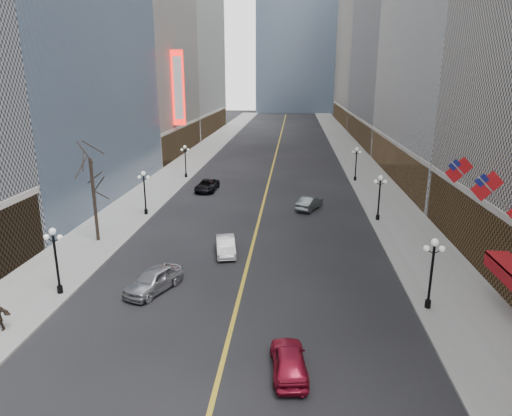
% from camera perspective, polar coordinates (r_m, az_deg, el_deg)
% --- Properties ---
extents(sidewalk_east, '(6.00, 230.00, 0.15)m').
position_cam_1_polar(sidewalk_east, '(68.40, 13.69, 4.03)').
color(sidewalk_east, gray).
rests_on(sidewalk_east, ground).
extents(sidewalk_west, '(6.00, 230.00, 0.15)m').
position_cam_1_polar(sidewalk_west, '(69.76, -9.73, 4.49)').
color(sidewalk_west, gray).
rests_on(sidewalk_west, ground).
extents(lane_line, '(0.25, 200.00, 0.02)m').
position_cam_1_polar(lane_line, '(77.47, 2.25, 5.81)').
color(lane_line, gold).
rests_on(lane_line, ground).
extents(bldg_east_c, '(26.60, 40.60, 48.80)m').
position_cam_1_polar(bldg_east_c, '(106.03, 20.66, 20.75)').
color(bldg_east_c, gray).
rests_on(bldg_east_c, ground).
extents(bldg_east_d, '(26.60, 46.60, 62.80)m').
position_cam_1_polar(bldg_east_d, '(148.55, 16.31, 22.23)').
color(bldg_east_d, '#B3A794').
rests_on(bldg_east_d, ground).
extents(bldg_west_c, '(26.60, 30.60, 50.80)m').
position_cam_1_polar(bldg_west_c, '(90.25, -18.30, 22.58)').
color(bldg_west_c, '#B3A794').
rests_on(bldg_west_c, ground).
extents(streetlamp_east_1, '(1.26, 0.44, 4.52)m').
position_cam_1_polar(streetlamp_east_1, '(29.59, 21.16, -6.82)').
color(streetlamp_east_1, black).
rests_on(streetlamp_east_1, sidewalk_east).
extents(streetlamp_east_2, '(1.26, 0.44, 4.52)m').
position_cam_1_polar(streetlamp_east_2, '(46.26, 15.18, 1.83)').
color(streetlamp_east_2, black).
rests_on(streetlamp_east_2, sidewalk_east).
extents(streetlamp_east_3, '(1.26, 0.44, 4.52)m').
position_cam_1_polar(streetlamp_east_3, '(63.67, 12.42, 5.83)').
color(streetlamp_east_3, black).
rests_on(streetlamp_east_3, sidewalk_east).
extents(streetlamp_west_1, '(1.26, 0.44, 4.52)m').
position_cam_1_polar(streetlamp_west_1, '(32.15, -23.79, -5.29)').
color(streetlamp_west_1, black).
rests_on(streetlamp_west_1, sidewalk_west).
extents(streetlamp_west_2, '(1.26, 0.44, 4.52)m').
position_cam_1_polar(streetlamp_west_2, '(47.94, -13.78, 2.42)').
color(streetlamp_west_2, black).
rests_on(streetlamp_west_2, sidewalk_west).
extents(streetlamp_west_3, '(1.26, 0.44, 4.52)m').
position_cam_1_polar(streetlamp_west_3, '(64.90, -8.83, 6.20)').
color(streetlamp_west_3, black).
rests_on(streetlamp_west_3, sidewalk_west).
extents(flag_4, '(2.87, 0.12, 2.87)m').
position_cam_1_polar(flag_4, '(31.28, 27.17, 2.15)').
color(flag_4, '#B2B2B7').
rests_on(flag_4, ground).
extents(flag_5, '(2.87, 0.12, 2.87)m').
position_cam_1_polar(flag_5, '(35.84, 24.26, 4.10)').
color(flag_5, '#B2B2B7').
rests_on(flag_5, ground).
extents(awning_c, '(1.40, 4.00, 0.93)m').
position_cam_1_polar(awning_c, '(31.03, 28.88, -6.37)').
color(awning_c, maroon).
rests_on(awning_c, ground).
extents(theatre_marquee, '(2.00, 0.55, 12.00)m').
position_cam_1_polar(theatre_marquee, '(78.55, -9.69, 14.54)').
color(theatre_marquee, red).
rests_on(theatre_marquee, ground).
extents(tree_west_far, '(3.60, 3.60, 7.92)m').
position_cam_1_polar(tree_west_far, '(40.60, -19.88, 4.32)').
color(tree_west_far, '#2D231C').
rests_on(tree_west_far, sidewalk_west).
extents(car_nb_near, '(3.60, 5.05, 1.60)m').
position_cam_1_polar(car_nb_near, '(31.59, -12.66, -8.77)').
color(car_nb_near, '#A6A8AE').
rests_on(car_nb_near, ground).
extents(car_nb_mid, '(2.26, 4.41, 1.39)m').
position_cam_1_polar(car_nb_mid, '(37.13, -3.82, -4.72)').
color(car_nb_mid, silver).
rests_on(car_nb_mid, ground).
extents(car_nb_far, '(2.59, 5.22, 1.42)m').
position_cam_1_polar(car_nb_far, '(57.62, -6.14, 2.83)').
color(car_nb_far, black).
rests_on(car_nb_far, ground).
extents(car_sb_mid, '(2.10, 4.31, 1.42)m').
position_cam_1_polar(car_sb_mid, '(23.24, 4.14, -18.47)').
color(car_sb_mid, maroon).
rests_on(car_sb_mid, ground).
extents(car_sb_far, '(3.17, 4.60, 1.44)m').
position_cam_1_polar(car_sb_far, '(49.60, 6.71, 0.63)').
color(car_sb_far, '#505758').
rests_on(car_sb_far, ground).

